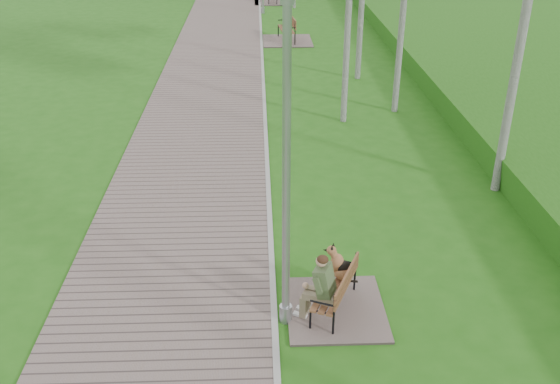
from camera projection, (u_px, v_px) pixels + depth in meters
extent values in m
plane|color=#215C13|center=(270.00, 222.00, 12.33)|extent=(120.00, 120.00, 0.00)
cube|color=#75625E|center=(225.00, 11.00, 31.42)|extent=(3.50, 67.00, 0.04)
cube|color=#999993|center=(260.00, 11.00, 31.47)|extent=(0.10, 67.00, 0.05)
cube|color=#31721C|center=(505.00, 16.00, 30.55)|extent=(14.00, 70.00, 1.60)
cube|color=#75625E|center=(336.00, 309.00, 9.83)|extent=(1.53, 1.70, 0.04)
cube|color=brown|center=(333.00, 290.00, 9.66)|extent=(0.86, 1.32, 0.03)
cube|color=brown|center=(347.00, 280.00, 9.49)|extent=(0.54, 1.19, 0.28)
cube|color=#75625E|center=(287.00, 41.00, 25.78)|extent=(2.01, 2.23, 0.04)
cube|color=brown|center=(286.00, 29.00, 25.56)|extent=(0.66, 1.72, 0.04)
cube|color=brown|center=(293.00, 21.00, 25.45)|extent=(0.21, 1.67, 0.37)
cube|color=#75625E|center=(272.00, 2.00, 33.68)|extent=(1.86, 2.07, 0.04)
cylinder|color=#929599|center=(286.00, 313.00, 9.52)|extent=(0.19, 0.19, 0.29)
cylinder|color=#929599|center=(286.00, 180.00, 8.50)|extent=(0.12, 0.12, 4.81)
cylinder|color=#929599|center=(263.00, 10.00, 30.98)|extent=(0.19, 0.19, 0.28)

